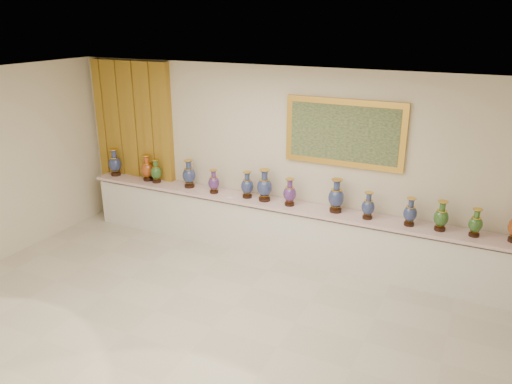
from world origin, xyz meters
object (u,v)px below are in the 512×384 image
at_px(vase_0, 115,164).
at_px(vase_2, 156,172).
at_px(vase_1, 147,169).
at_px(counter, 284,230).

bearing_deg(vase_0, vase_2, -0.49).
distance_m(vase_0, vase_1, 0.72).
bearing_deg(vase_0, vase_1, 1.43).
xyz_separation_m(vase_0, vase_2, (0.93, -0.01, -0.04)).
xyz_separation_m(vase_1, vase_2, (0.21, -0.03, -0.02)).
bearing_deg(vase_1, vase_0, -178.57).
bearing_deg(counter, vase_1, 179.88).
height_order(vase_1, vase_2, vase_1).
height_order(vase_0, vase_1, vase_0).
bearing_deg(counter, vase_0, -179.79).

